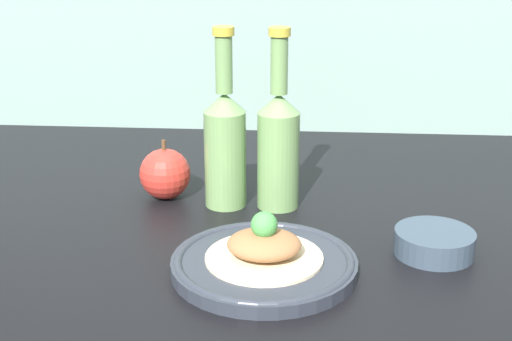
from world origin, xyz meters
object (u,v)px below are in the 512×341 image
Objects in this scene: plate at (263,263)px; apple at (164,174)px; plated_food at (263,246)px; cider_bottle_left at (224,142)px; cider_bottle_right at (277,144)px; dipping_bowl at (433,243)px.

apple is at bearing 125.87° from plate.
cider_bottle_left is (-7.07, 20.94, 6.27)cm from plated_food.
apple is (-17.26, 1.97, -5.82)cm from cider_bottle_right.
cider_bottle_right is (0.70, 20.94, 6.27)cm from plated_food.
apple is at bearing 125.87° from plated_food.
cider_bottle_left reaches higher than plated_food.
plate is at bearing -71.34° from cider_bottle_left.
plate is at bearing -163.30° from dipping_bowl.
cider_bottle_left reaches higher than dipping_bowl.
plate is 0.86× the size of cider_bottle_right.
cider_bottle_right is 18.33cm from apple.
dipping_bowl is at bearing 16.70° from plated_food.
plated_food is (0.00, -0.00, 2.39)cm from plate.
plated_food is 21.87cm from cider_bottle_right.
apple is (-16.56, 22.90, 2.83)cm from plate.
dipping_bowl is (20.63, -14.54, -8.14)cm from cider_bottle_right.
cider_bottle_right is (7.77, 0.00, 0.00)cm from cider_bottle_left.
cider_bottle_left is at bearing 152.90° from dipping_bowl.
cider_bottle_left is 1.00× the size of cider_bottle_right.
cider_bottle_left is 2.60× the size of dipping_bowl.
plated_food reaches higher than plate.
plated_food is at bearing -54.13° from apple.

